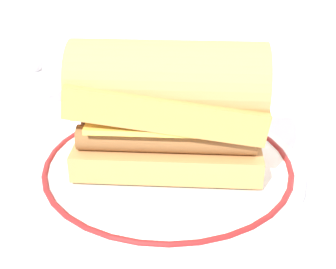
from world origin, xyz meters
The scene contains 4 objects.
ground_plane centered at (0.00, 0.00, 0.00)m, with size 1.50×1.50×0.00m, color silver.
plate centered at (-0.02, 0.01, 0.01)m, with size 0.27×0.27×0.01m.
sausage_sandwich centered at (-0.02, 0.01, 0.08)m, with size 0.20×0.14×0.12m.
salt_shaker centered at (-0.24, 0.10, 0.04)m, with size 0.03×0.03×0.07m.
Camera 1 is at (0.14, -0.36, 0.26)m, focal length 50.04 mm.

